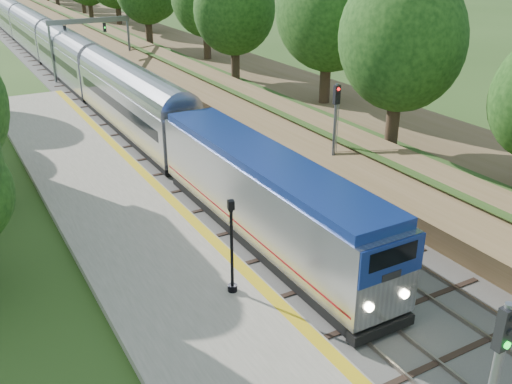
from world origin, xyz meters
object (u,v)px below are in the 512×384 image
train (35,36)px  signal_farside (335,128)px  lamppost_far (232,252)px  signal_gantry (90,32)px

train → signal_farside: signal_farside is taller
train → lamppost_far: size_ratio=33.74×
signal_gantry → signal_farside: signal_farside is taller
signal_gantry → train: (-2.47, 18.78, -2.64)m
lamppost_far → signal_farside: bearing=33.5°
signal_gantry → lamppost_far: signal_gantry is taller
lamppost_far → signal_farside: size_ratio=0.63×
train → lamppost_far: train is taller
signal_gantry → lamppost_far: bearing=-97.9°
train → signal_farside: 55.68m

